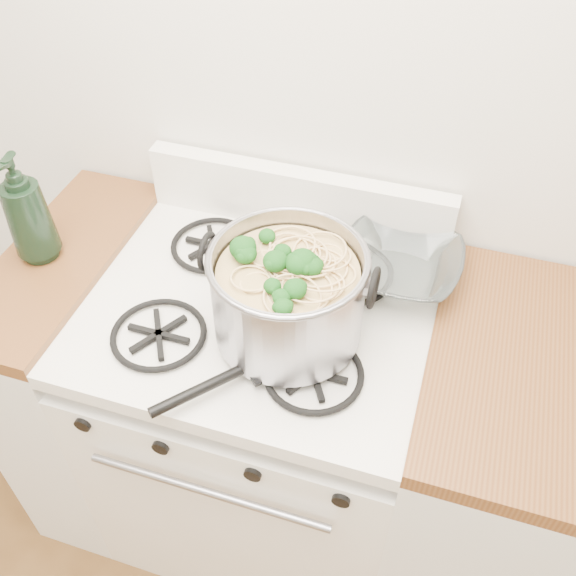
{
  "coord_description": "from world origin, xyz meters",
  "views": [
    {
      "loc": [
        0.36,
        0.35,
        1.94
      ],
      "look_at": [
        0.09,
        1.2,
        1.05
      ],
      "focal_mm": 40.0,
      "sensor_mm": 36.0,
      "label": 1
    }
  ],
  "objects_px": {
    "gas_range": "(263,424)",
    "bottle": "(26,209)",
    "stock_pot": "(288,295)",
    "glass_bowl": "(399,271)",
    "spatula": "(268,357)"
  },
  "relations": [
    {
      "from": "spatula",
      "to": "bottle",
      "type": "xyz_separation_m",
      "value": [
        -0.62,
        0.14,
        0.12
      ]
    },
    {
      "from": "gas_range",
      "to": "stock_pot",
      "type": "xyz_separation_m",
      "value": [
        0.09,
        -0.06,
        0.59
      ]
    },
    {
      "from": "gas_range",
      "to": "bottle",
      "type": "distance_m",
      "value": 0.82
    },
    {
      "from": "stock_pot",
      "to": "bottle",
      "type": "bearing_deg",
      "value": 175.25
    },
    {
      "from": "glass_bowl",
      "to": "bottle",
      "type": "height_order",
      "value": "bottle"
    },
    {
      "from": "stock_pot",
      "to": "spatula",
      "type": "height_order",
      "value": "stock_pot"
    },
    {
      "from": "spatula",
      "to": "bottle",
      "type": "distance_m",
      "value": 0.64
    },
    {
      "from": "gas_range",
      "to": "spatula",
      "type": "bearing_deg",
      "value": -63.04
    },
    {
      "from": "glass_bowl",
      "to": "spatula",
      "type": "bearing_deg",
      "value": -121.96
    },
    {
      "from": "stock_pot",
      "to": "glass_bowl",
      "type": "height_order",
      "value": "stock_pot"
    },
    {
      "from": "spatula",
      "to": "glass_bowl",
      "type": "height_order",
      "value": "glass_bowl"
    },
    {
      "from": "bottle",
      "to": "spatula",
      "type": "bearing_deg",
      "value": -20.39
    },
    {
      "from": "gas_range",
      "to": "spatula",
      "type": "distance_m",
      "value": 0.53
    },
    {
      "from": "spatula",
      "to": "glass_bowl",
      "type": "distance_m",
      "value": 0.38
    },
    {
      "from": "gas_range",
      "to": "bottle",
      "type": "bearing_deg",
      "value": -179.22
    }
  ]
}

